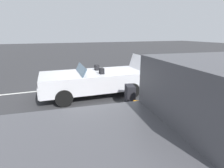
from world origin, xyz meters
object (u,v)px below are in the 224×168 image
Objects in this scene: convertible_car at (89,81)px; suitcase_small_carryon at (136,110)px; duffel_bag at (110,118)px; suitcase_medium_bright at (160,105)px; parked_pickup_truck_near at (205,134)px; suitcase_large_black at (130,96)px; traveler_person at (165,93)px.

convertible_car reaches higher than suitcase_small_carryon.
duffel_bag is (0.03, 2.46, -0.43)m from convertible_car.
duffel_bag is (1.60, -0.02, -0.15)m from suitcase_medium_bright.
suitcase_medium_bright is 3.05m from parked_pickup_truck_near.
suitcase_small_carryon is (-0.79, 2.46, -0.34)m from convertible_car.
suitcase_large_black is at bearing 124.69° from convertible_car.
traveler_person is at bearing 150.81° from suitcase_small_carryon.
convertible_car is 5.93× the size of duffel_bag.
suitcase_medium_bright reaches higher than duffel_bag.
parked_pickup_truck_near is at bearing -86.96° from suitcase_large_black.
suitcase_medium_bright is at bearing -28.61° from traveler_person.
suitcase_small_carryon is 1.04m from traveler_person.
convertible_car is 2.50m from duffel_bag.
suitcase_small_carryon is 2.87m from parked_pickup_truck_near.
suitcase_large_black is 1.67m from traveler_person.
suitcase_medium_bright is at bearing 179.35° from duffel_bag.
convertible_car is at bearing 99.23° from parked_pickup_truck_near.
suitcase_medium_bright is 1.27× the size of duffel_bag.
convertible_car is 2.61m from suitcase_small_carryon.
suitcase_large_black is 0.14× the size of parked_pickup_truck_near.
suitcase_small_carryon is 0.30× the size of traveler_person.
duffel_bag is (0.82, -0.00, -0.09)m from suitcase_small_carryon.
traveler_person is at bearing 72.23° from parked_pickup_truck_near.
duffel_bag is 0.14× the size of parked_pickup_truck_near.
suitcase_large_black is 1.48× the size of suitcase_small_carryon.
traveler_person is (-1.23, 3.12, 0.34)m from convertible_car.
suitcase_large_black is at bearing 95.90° from suitcase_medium_bright.
convertible_car is 2.54× the size of traveler_person.
suitcase_large_black is 0.45× the size of traveler_person.
parked_pickup_truck_near reaches higher than duffel_bag.
suitcase_small_carryon is (0.79, -0.01, -0.06)m from suitcase_medium_bright.
suitcase_small_carryon reaches higher than duffel_bag.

